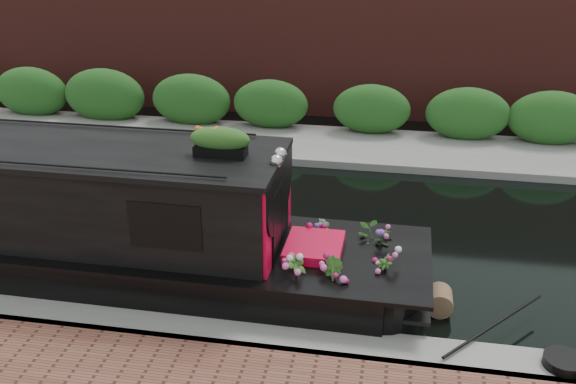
# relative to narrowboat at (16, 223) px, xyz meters

# --- Properties ---
(ground) EXTENTS (80.00, 80.00, 0.00)m
(ground) POSITION_rel_narrowboat_xyz_m (2.61, 2.04, -0.82)
(ground) COLOR black
(ground) RESTS_ON ground
(near_bank_coping) EXTENTS (40.00, 0.60, 0.50)m
(near_bank_coping) POSITION_rel_narrowboat_xyz_m (2.61, -1.26, -0.82)
(near_bank_coping) COLOR gray
(near_bank_coping) RESTS_ON ground
(far_bank_path) EXTENTS (40.00, 2.40, 0.34)m
(far_bank_path) POSITION_rel_narrowboat_xyz_m (2.61, 6.24, -0.82)
(far_bank_path) COLOR slate
(far_bank_path) RESTS_ON ground
(far_hedge) EXTENTS (40.00, 1.10, 2.80)m
(far_hedge) POSITION_rel_narrowboat_xyz_m (2.61, 7.14, -0.82)
(far_hedge) COLOR #20521B
(far_hedge) RESTS_ON ground
(far_brick_wall) EXTENTS (40.00, 1.00, 8.00)m
(far_brick_wall) POSITION_rel_narrowboat_xyz_m (2.61, 9.24, -0.82)
(far_brick_wall) COLOR #54211C
(far_brick_wall) RESTS_ON ground
(narrowboat) EXTENTS (11.81, 2.16, 2.77)m
(narrowboat) POSITION_rel_narrowboat_xyz_m (0.00, 0.00, 0.00)
(narrowboat) COLOR black
(narrowboat) RESTS_ON ground
(rope_fender) EXTENTS (0.37, 0.39, 0.37)m
(rope_fender) POSITION_rel_narrowboat_xyz_m (6.35, 0.00, -0.64)
(rope_fender) COLOR brown
(rope_fender) RESTS_ON ground
(coiled_mooring_rope) EXTENTS (0.49, 0.49, 0.12)m
(coiled_mooring_rope) POSITION_rel_narrowboat_xyz_m (7.73, -1.25, -0.51)
(coiled_mooring_rope) COLOR black
(coiled_mooring_rope) RESTS_ON near_bank_coping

